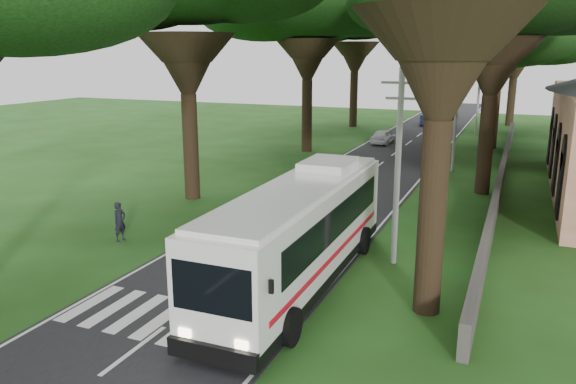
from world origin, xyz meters
name	(u,v)px	position (x,y,z in m)	size (l,w,h in m)	color
ground	(205,297)	(0.00, 0.00, 0.00)	(140.00, 140.00, 0.00)	#1E3F12
road	(376,168)	(0.00, 25.00, 0.01)	(8.00, 120.00, 0.04)	black
crosswalk	(173,321)	(0.00, -2.00, 0.00)	(8.00, 3.00, 0.01)	silver
property_wall	(502,173)	(9.00, 24.00, 0.60)	(0.35, 50.00, 1.20)	#383533
pole_near	(398,165)	(5.50, 6.00, 4.18)	(1.60, 0.24, 8.00)	gray
pole_mid	(456,115)	(5.50, 26.00, 4.18)	(1.60, 0.24, 8.00)	gray
pole_far	(479,95)	(5.50, 46.00, 4.18)	(1.60, 0.24, 8.00)	gray
tree_l_midb	(308,0)	(-7.50, 30.00, 12.75)	(15.74, 15.74, 16.19)	black
tree_l_far	(356,13)	(-8.50, 48.00, 12.83)	(14.88, 14.88, 16.12)	black
tree_r_midb	(501,30)	(7.50, 38.00, 10.44)	(16.13, 16.13, 13.92)	black
tree_r_far	(518,30)	(8.50, 56.00, 10.97)	(14.07, 14.07, 14.08)	black
coach_bus	(300,231)	(2.70, 2.50, 2.09)	(3.20, 13.17, 3.88)	white
distant_car_a	(383,136)	(-2.17, 36.58, 0.72)	(1.63, 4.05, 1.38)	#B1B2B6
distant_car_b	(425,120)	(-0.80, 52.43, 0.62)	(1.24, 3.57, 1.18)	navy
distant_car_c	(448,113)	(0.80, 61.09, 0.70)	(1.89, 4.64, 1.35)	maroon
pedestrian	(120,222)	(-6.84, 3.91, 0.93)	(0.68, 0.44, 1.86)	black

